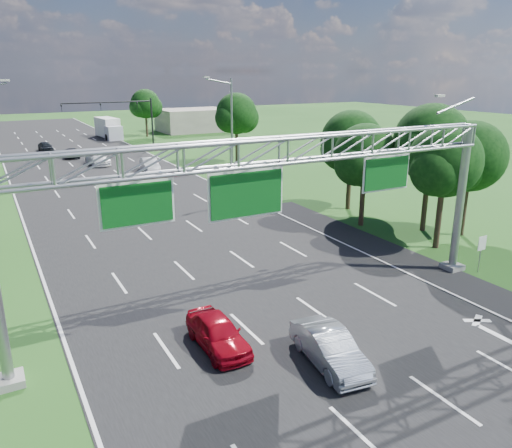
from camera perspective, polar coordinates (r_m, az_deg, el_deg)
ground at (r=38.61m, az=-11.53°, el=0.72°), size 220.00×220.00×0.00m
road at (r=38.61m, az=-11.53°, el=0.72°), size 18.00×180.00×0.02m
road_flare at (r=30.49m, az=17.03°, el=-4.14°), size 3.00×30.00×0.02m
sign_gantry at (r=21.03m, az=3.31°, el=6.78°), size 23.50×1.00×9.56m
regulatory_sign at (r=29.79m, az=24.38°, el=-2.36°), size 0.60×0.08×2.10m
traffic_signal at (r=73.05m, az=-14.55°, el=12.25°), size 12.21×0.24×7.00m
streetlight_r_mid at (r=50.81m, az=-2.98°, el=11.34°), size 2.97×0.22×10.16m
tree_cluster_right at (r=35.88m, az=17.10°, el=7.79°), size 9.91×14.60×8.68m
tree_verge_rd at (r=60.09m, az=-2.20°, el=12.28°), size 5.76×4.80×8.28m
tree_verge_re at (r=87.34m, az=-12.49°, el=13.11°), size 5.76×4.80×7.84m
building_right at (r=94.55m, az=-7.19°, el=11.70°), size 12.00×9.00×4.00m
red_coupe at (r=20.38m, az=-4.39°, el=-12.28°), size 1.60×3.92×1.33m
silver_sedan at (r=19.49m, az=8.41°, el=-13.85°), size 1.96×4.30×1.37m
car_queue_a at (r=62.38m, az=-17.67°, el=7.10°), size 2.47×5.00×1.40m
car_queue_b at (r=68.65m, az=-20.31°, el=7.59°), size 2.42×4.32×1.14m
car_queue_c at (r=75.61m, az=-22.90°, el=8.16°), size 1.94×3.99×1.31m
car_queue_d at (r=56.53m, az=-12.04°, el=6.63°), size 2.13×4.72×1.50m
box_truck at (r=87.55m, az=-16.48°, el=10.43°), size 3.05×8.72×3.23m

